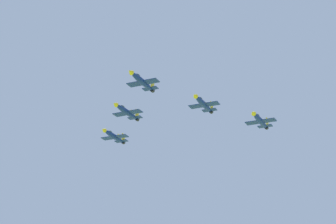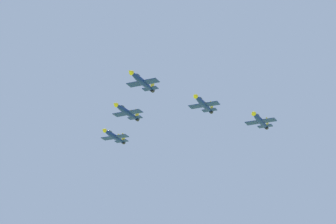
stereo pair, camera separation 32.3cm
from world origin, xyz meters
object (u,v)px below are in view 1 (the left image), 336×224
(jet_left_outer, at_px, (260,120))
(jet_right_outer, at_px, (114,136))
(jet_lead, at_px, (142,81))
(jet_left_wingman, at_px, (203,104))
(jet_right_wingman, at_px, (127,112))

(jet_left_outer, distance_m, jet_right_outer, 57.14)
(jet_lead, relative_size, jet_left_wingman, 1.03)
(jet_lead, height_order, jet_right_outer, jet_lead)
(jet_left_wingman, bearing_deg, jet_right_wingman, -90.64)
(jet_lead, distance_m, jet_right_outer, 44.25)
(jet_right_outer, bearing_deg, jet_right_wingman, 39.48)
(jet_right_wingman, height_order, jet_right_outer, jet_right_wingman)
(jet_lead, relative_size, jet_left_outer, 0.98)
(jet_right_outer, bearing_deg, jet_left_wingman, 67.70)
(jet_left_wingman, distance_m, jet_right_wingman, 28.60)
(jet_lead, relative_size, jet_right_wingman, 0.98)
(jet_lead, bearing_deg, jet_right_wingman, -139.81)
(jet_right_wingman, distance_m, jet_right_outer, 22.11)
(jet_left_outer, relative_size, jet_right_outer, 1.01)
(jet_left_wingman, relative_size, jet_right_wingman, 0.95)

